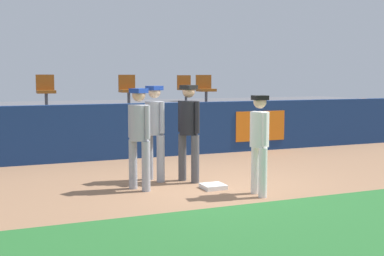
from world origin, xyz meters
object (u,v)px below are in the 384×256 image
(first_base, at_px, (213,186))
(player_umpire, at_px, (189,126))
(seat_front_left, at_px, (46,89))
(seat_front_right, at_px, (205,88))
(player_runner_visitor, at_px, (155,126))
(player_coach_visitor, at_px, (139,132))
(seat_back_right, at_px, (185,87))
(seat_front_center, at_px, (128,88))
(player_fielder_home, at_px, (259,138))

(first_base, height_order, player_umpire, player_umpire)
(seat_front_left, relative_size, seat_front_right, 1.00)
(player_runner_visitor, relative_size, player_umpire, 0.99)
(player_runner_visitor, height_order, seat_front_left, seat_front_left)
(player_coach_visitor, height_order, seat_front_right, seat_front_right)
(player_runner_visitor, distance_m, player_umpire, 0.66)
(player_umpire, height_order, seat_front_right, seat_front_right)
(player_runner_visitor, height_order, player_coach_visitor, player_runner_visitor)
(seat_back_right, bearing_deg, player_coach_visitor, -117.78)
(player_runner_visitor, bearing_deg, first_base, 11.74)
(seat_front_center, relative_size, seat_front_right, 1.00)
(player_coach_visitor, xyz_separation_m, seat_back_right, (3.52, 6.69, 0.65))
(player_umpire, relative_size, seat_front_center, 2.20)
(seat_front_right, bearing_deg, first_base, -112.45)
(player_fielder_home, distance_m, seat_back_right, 8.07)
(player_fielder_home, height_order, player_umpire, player_umpire)
(first_base, relative_size, seat_front_left, 0.48)
(first_base, distance_m, player_coach_visitor, 1.65)
(player_coach_visitor, xyz_separation_m, player_umpire, (1.07, 0.32, 0.03))
(player_fielder_home, xyz_separation_m, player_umpire, (-0.68, 1.47, 0.09))
(first_base, bearing_deg, player_coach_visitor, 161.82)
(player_umpire, relative_size, seat_front_right, 2.20)
(player_runner_visitor, xyz_separation_m, player_coach_visitor, (-0.50, -0.64, -0.02))
(seat_front_center, bearing_deg, seat_front_right, 0.00)
(first_base, bearing_deg, player_umpire, 103.88)
(player_runner_visitor, xyz_separation_m, seat_front_left, (-1.55, 4.24, 0.63))
(first_base, relative_size, seat_front_right, 0.48)
(seat_front_center, height_order, seat_back_right, same)
(first_base, relative_size, player_coach_visitor, 0.22)
(player_coach_visitor, bearing_deg, seat_front_center, 138.10)
(first_base, bearing_deg, player_fielder_home, -55.88)
(player_coach_visitor, xyz_separation_m, seat_front_right, (3.44, 4.89, 0.65))
(player_umpire, bearing_deg, seat_front_left, 178.76)
(player_umpire, bearing_deg, seat_back_right, 132.84)
(player_runner_visitor, distance_m, seat_front_right, 5.20)
(player_umpire, bearing_deg, seat_front_center, 153.19)
(seat_back_right, bearing_deg, first_base, -107.77)
(player_fielder_home, distance_m, seat_front_right, 6.31)
(player_coach_visitor, bearing_deg, first_base, 42.89)
(first_base, xyz_separation_m, seat_front_left, (-2.30, 5.30, 1.65))
(seat_front_center, relative_size, seat_back_right, 1.00)
(player_umpire, height_order, seat_front_center, seat_front_center)
(seat_back_right, height_order, seat_front_right, same)
(seat_front_center, height_order, seat_front_right, same)
(first_base, xyz_separation_m, seat_front_center, (-0.12, 5.30, 1.65))
(first_base, bearing_deg, seat_front_right, 67.55)
(first_base, height_order, seat_back_right, seat_back_right)
(seat_front_left, height_order, seat_front_right, same)
(player_umpire, bearing_deg, player_coach_visitor, -99.42)
(first_base, relative_size, player_umpire, 0.22)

